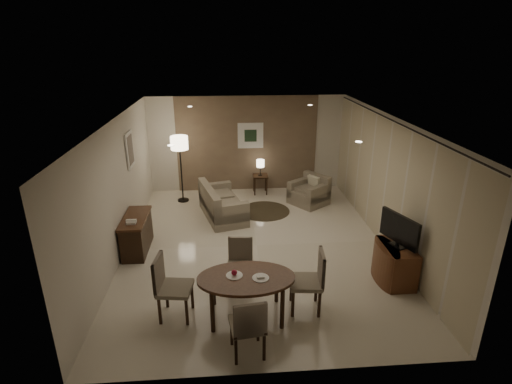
{
  "coord_description": "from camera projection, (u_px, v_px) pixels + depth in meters",
  "views": [
    {
      "loc": [
        -0.6,
        -7.55,
        4.13
      ],
      "look_at": [
        0.0,
        0.2,
        1.15
      ],
      "focal_mm": 28.0,
      "sensor_mm": 36.0,
      "label": 1
    }
  ],
  "objects": [
    {
      "name": "room_shell",
      "position": [
        255.0,
        180.0,
        8.44
      ],
      "size": [
        5.5,
        7.0,
        2.7
      ],
      "color": "beige",
      "rests_on": "ground"
    },
    {
      "name": "taupe_accent",
      "position": [
        247.0,
        144.0,
        11.31
      ],
      "size": [
        3.96,
        0.03,
        2.7
      ],
      "primitive_type": "cube",
      "color": "#766049",
      "rests_on": "wall_back"
    },
    {
      "name": "curtain_wall",
      "position": [
        385.0,
        184.0,
        8.27
      ],
      "size": [
        0.08,
        6.7,
        2.58
      ],
      "primitive_type": null,
      "color": "beige",
      "rests_on": "wall_right"
    },
    {
      "name": "curtain_rod",
      "position": [
        393.0,
        121.0,
        7.8
      ],
      "size": [
        0.03,
        6.8,
        0.03
      ],
      "primitive_type": "cylinder",
      "rotation": [
        1.57,
        0.0,
        0.0
      ],
      "color": "black",
      "rests_on": "wall_right"
    },
    {
      "name": "art_back_frame",
      "position": [
        251.0,
        136.0,
        11.2
      ],
      "size": [
        0.72,
        0.03,
        0.72
      ],
      "primitive_type": "cube",
      "color": "silver",
      "rests_on": "wall_back"
    },
    {
      "name": "art_back_canvas",
      "position": [
        251.0,
        136.0,
        11.19
      ],
      "size": [
        0.34,
        0.01,
        0.34
      ],
      "primitive_type": "cube",
      "color": "#1C321C",
      "rests_on": "wall_back"
    },
    {
      "name": "art_left_frame",
      "position": [
        130.0,
        150.0,
        8.81
      ],
      "size": [
        0.03,
        0.6,
        0.8
      ],
      "primitive_type": "cube",
      "color": "silver",
      "rests_on": "wall_left"
    },
    {
      "name": "art_left_canvas",
      "position": [
        131.0,
        150.0,
        8.81
      ],
      "size": [
        0.01,
        0.46,
        0.64
      ],
      "primitive_type": "cube",
      "color": "gray",
      "rests_on": "wall_left"
    },
    {
      "name": "downlight_nl",
      "position": [
        171.0,
        145.0,
        5.81
      ],
      "size": [
        0.1,
        0.1,
        0.01
      ],
      "primitive_type": "cylinder",
      "color": "white",
      "rests_on": "ceiling"
    },
    {
      "name": "downlight_nr",
      "position": [
        359.0,
        142.0,
        6.01
      ],
      "size": [
        0.1,
        0.1,
        0.01
      ],
      "primitive_type": "cylinder",
      "color": "white",
      "rests_on": "ceiling"
    },
    {
      "name": "downlight_fl",
      "position": [
        190.0,
        107.0,
        9.16
      ],
      "size": [
        0.1,
        0.1,
        0.01
      ],
      "primitive_type": "cylinder",
      "color": "white",
      "rests_on": "ceiling"
    },
    {
      "name": "downlight_fr",
      "position": [
        310.0,
        105.0,
        9.36
      ],
      "size": [
        0.1,
        0.1,
        0.01
      ],
      "primitive_type": "cylinder",
      "color": "white",
      "rests_on": "ceiling"
    },
    {
      "name": "console_desk",
      "position": [
        137.0,
        234.0,
        8.23
      ],
      "size": [
        0.48,
        1.2,
        0.75
      ],
      "primitive_type": null,
      "color": "#4A2E18",
      "rests_on": "floor"
    },
    {
      "name": "telephone",
      "position": [
        131.0,
        221.0,
        7.8
      ],
      "size": [
        0.2,
        0.14,
        0.09
      ],
      "primitive_type": null,
      "color": "white",
      "rests_on": "console_desk"
    },
    {
      "name": "tv_cabinet",
      "position": [
        396.0,
        263.0,
        7.2
      ],
      "size": [
        0.48,
        0.9,
        0.7
      ],
      "primitive_type": null,
      "color": "#5F2D1C",
      "rests_on": "floor"
    },
    {
      "name": "flat_tv",
      "position": [
        399.0,
        230.0,
        6.96
      ],
      "size": [
        0.36,
        0.85,
        0.6
      ],
      "primitive_type": null,
      "rotation": [
        0.0,
        0.0,
        0.35
      ],
      "color": "black",
      "rests_on": "tv_cabinet"
    },
    {
      "name": "dining_table",
      "position": [
        246.0,
        297.0,
        6.26
      ],
      "size": [
        1.52,
        0.95,
        0.71
      ],
      "primitive_type": null,
      "color": "#4A2E18",
      "rests_on": "floor"
    },
    {
      "name": "chair_near",
      "position": [
        247.0,
        324.0,
        5.47
      ],
      "size": [
        0.53,
        0.53,
        0.97
      ],
      "primitive_type": null,
      "rotation": [
        0.0,
        0.0,
        3.28
      ],
      "color": "gray",
      "rests_on": "floor"
    },
    {
      "name": "chair_far",
      "position": [
        240.0,
        267.0,
        6.89
      ],
      "size": [
        0.49,
        0.49,
        0.92
      ],
      "primitive_type": null,
      "rotation": [
        0.0,
        0.0,
        -0.11
      ],
      "color": "gray",
      "rests_on": "floor"
    },
    {
      "name": "chair_left",
      "position": [
        175.0,
        288.0,
        6.2
      ],
      "size": [
        0.57,
        0.57,
        1.05
      ],
      "primitive_type": null,
      "rotation": [
        0.0,
        0.0,
        1.44
      ],
      "color": "gray",
      "rests_on": "floor"
    },
    {
      "name": "chair_right",
      "position": [
        306.0,
        281.0,
        6.36
      ],
      "size": [
        0.55,
        0.55,
        1.04
      ],
      "primitive_type": null,
      "rotation": [
        0.0,
        0.0,
        -1.67
      ],
      "color": "gray",
      "rests_on": "floor"
    },
    {
      "name": "plate_a",
      "position": [
        234.0,
        275.0,
        6.16
      ],
      "size": [
        0.26,
        0.26,
        0.02
      ],
      "primitive_type": "cylinder",
      "color": "white",
      "rests_on": "dining_table"
    },
    {
      "name": "plate_b",
      "position": [
        261.0,
        278.0,
        6.09
      ],
      "size": [
        0.26,
        0.26,
        0.02
      ],
      "primitive_type": "cylinder",
      "color": "white",
      "rests_on": "dining_table"
    },
    {
      "name": "fruit_apple",
      "position": [
        234.0,
        273.0,
        6.14
      ],
      "size": [
        0.09,
        0.09,
        0.09
      ],
      "primitive_type": "sphere",
      "color": "maroon",
      "rests_on": "plate_a"
    },
    {
      "name": "napkin",
      "position": [
        261.0,
        277.0,
        6.09
      ],
      "size": [
        0.12,
        0.08,
        0.03
      ],
      "primitive_type": "cube",
      "color": "white",
      "rests_on": "plate_b"
    },
    {
      "name": "round_rug",
      "position": [
        265.0,
        211.0,
        10.25
      ],
      "size": [
        1.28,
        1.28,
        0.01
      ],
      "primitive_type": "cylinder",
      "color": "#413724",
      "rests_on": "floor"
    },
    {
      "name": "sofa",
      "position": [
        223.0,
        201.0,
        9.82
      ],
      "size": [
        1.85,
        1.26,
        0.79
      ],
      "primitive_type": null,
      "rotation": [
        0.0,
        0.0,
        1.84
      ],
      "color": "gray",
      "rests_on": "floor"
    },
    {
      "name": "armchair",
      "position": [
        309.0,
        190.0,
        10.59
      ],
      "size": [
        1.16,
        1.17,
        0.76
      ],
      "primitive_type": null,
      "rotation": [
        0.0,
        0.0,
        -0.93
      ],
      "color": "gray",
      "rests_on": "floor"
    },
    {
      "name": "side_table",
      "position": [
        260.0,
        184.0,
        11.37
      ],
      "size": [
        0.42,
        0.42,
        0.54
      ],
      "primitive_type": null,
      "color": "black",
      "rests_on": "floor"
    },
    {
      "name": "table_lamp",
      "position": [
        260.0,
        167.0,
        11.18
      ],
      "size": [
        0.22,
        0.22,
        0.5
      ],
      "primitive_type": null,
      "color": "#FFEAC1",
      "rests_on": "side_table"
    },
    {
      "name": "floor_lamp",
      "position": [
        181.0,
        169.0,
        10.6
      ],
      "size": [
        0.45,
        0.45,
        1.79
      ],
      "primitive_type": null,
      "color": "#FFE5B7",
      "rests_on": "floor"
    }
  ]
}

